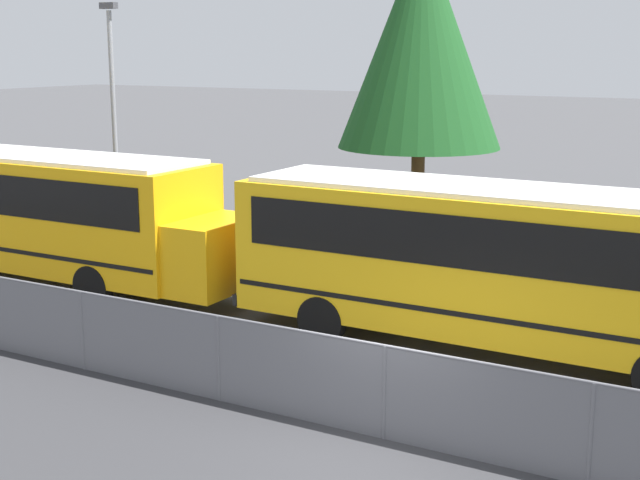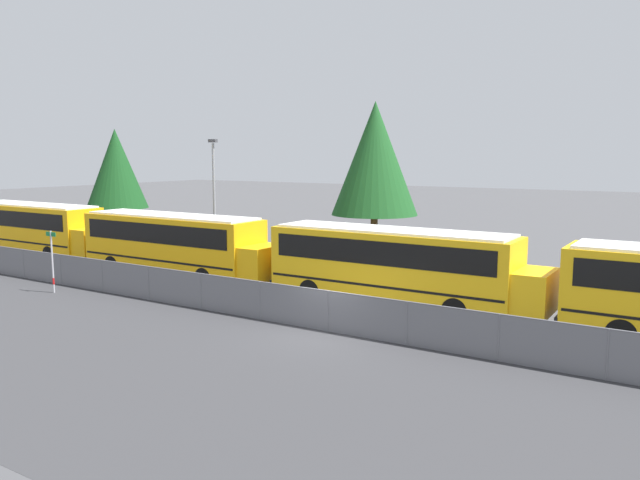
{
  "view_description": "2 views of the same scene",
  "coord_description": "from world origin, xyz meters",
  "px_view_note": "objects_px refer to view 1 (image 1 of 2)",
  "views": [
    {
      "loc": [
        5.4,
        -11.57,
        5.88
      ],
      "look_at": [
        -3.66,
        4.49,
        1.9
      ],
      "focal_mm": 50.0,
      "sensor_mm": 36.0,
      "label": 1
    },
    {
      "loc": [
        11.44,
        -18.73,
        6.37
      ],
      "look_at": [
        -3.54,
        5.05,
        2.51
      ],
      "focal_mm": 35.0,
      "sensor_mm": 36.0,
      "label": 2
    }
  ],
  "objects_px": {
    "school_bus_1": "(34,206)",
    "tree_0": "(421,40)",
    "school_bus_2": "(513,258)",
    "light_pole": "(113,105)"
  },
  "relations": [
    {
      "from": "school_bus_1",
      "to": "tree_0",
      "type": "relative_size",
      "value": 1.25
    },
    {
      "from": "school_bus_1",
      "to": "tree_0",
      "type": "height_order",
      "value": "tree_0"
    },
    {
      "from": "school_bus_2",
      "to": "light_pole",
      "type": "bearing_deg",
      "value": 158.08
    },
    {
      "from": "school_bus_2",
      "to": "light_pole",
      "type": "xyz_separation_m",
      "value": [
        -15.59,
        6.28,
        2.08
      ]
    },
    {
      "from": "school_bus_2",
      "to": "school_bus_1",
      "type": "bearing_deg",
      "value": -178.44
    },
    {
      "from": "light_pole",
      "to": "tree_0",
      "type": "relative_size",
      "value": 0.76
    },
    {
      "from": "light_pole",
      "to": "tree_0",
      "type": "height_order",
      "value": "tree_0"
    },
    {
      "from": "school_bus_2",
      "to": "light_pole",
      "type": "relative_size",
      "value": 1.63
    },
    {
      "from": "tree_0",
      "to": "school_bus_1",
      "type": "bearing_deg",
      "value": -117.62
    },
    {
      "from": "tree_0",
      "to": "light_pole",
      "type": "bearing_deg",
      "value": -153.47
    }
  ]
}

